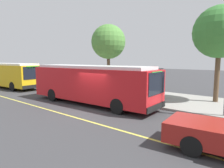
{
  "coord_description": "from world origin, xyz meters",
  "views": [
    {
      "loc": [
        9.49,
        -9.55,
        3.4
      ],
      "look_at": [
        0.36,
        1.41,
        1.64
      ],
      "focal_mm": 31.84,
      "sensor_mm": 36.0,
      "label": 1
    }
  ],
  "objects_px": {
    "route_sign_post": "(155,80)",
    "transit_bus_main": "(91,83)",
    "transit_bus_second": "(7,74)",
    "waiting_bench": "(143,90)"
  },
  "relations": [
    {
      "from": "transit_bus_main",
      "to": "transit_bus_second",
      "type": "distance_m",
      "value": 14.34
    },
    {
      "from": "transit_bus_main",
      "to": "route_sign_post",
      "type": "xyz_separation_m",
      "value": [
        4.15,
        2.31,
        0.34
      ]
    },
    {
      "from": "transit_bus_second",
      "to": "route_sign_post",
      "type": "xyz_separation_m",
      "value": [
        18.49,
        2.5,
        0.34
      ]
    },
    {
      "from": "route_sign_post",
      "to": "transit_bus_main",
      "type": "bearing_deg",
      "value": -150.95
    },
    {
      "from": "transit_bus_second",
      "to": "route_sign_post",
      "type": "bearing_deg",
      "value": 7.7
    },
    {
      "from": "transit_bus_second",
      "to": "waiting_bench",
      "type": "relative_size",
      "value": 6.7
    },
    {
      "from": "transit_bus_second",
      "to": "transit_bus_main",
      "type": "bearing_deg",
      "value": 0.77
    },
    {
      "from": "transit_bus_main",
      "to": "waiting_bench",
      "type": "height_order",
      "value": "transit_bus_main"
    },
    {
      "from": "transit_bus_main",
      "to": "waiting_bench",
      "type": "xyz_separation_m",
      "value": [
        1.47,
        5.16,
        -0.98
      ]
    },
    {
      "from": "waiting_bench",
      "to": "route_sign_post",
      "type": "xyz_separation_m",
      "value": [
        2.68,
        -2.86,
        1.32
      ]
    }
  ]
}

